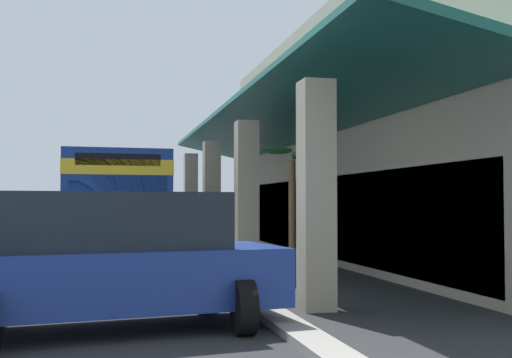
% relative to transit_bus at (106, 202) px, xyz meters
% --- Properties ---
extents(ground, '(120.00, 120.00, 0.00)m').
position_rel_transit_bus_xyz_m(ground, '(1.64, 6.87, -1.85)').
color(ground, '#2D2D30').
extents(curb_strip, '(26.92, 0.50, 0.12)m').
position_rel_transit_bus_xyz_m(curb_strip, '(1.82, 2.57, -1.79)').
color(curb_strip, '#9E998E').
rests_on(curb_strip, ground).
extents(plaza_building, '(22.74, 15.06, 7.72)m').
position_rel_transit_bus_xyz_m(plaza_building, '(1.82, 12.20, 2.01)').
color(plaza_building, '#B2A88E').
rests_on(plaza_building, ground).
extents(transit_bus, '(11.32, 3.17, 3.34)m').
position_rel_transit_bus_xyz_m(transit_bus, '(0.00, 0.00, 0.00)').
color(transit_bus, navy).
rests_on(transit_bus, ground).
extents(parked_suv_blue, '(3.14, 5.02, 1.97)m').
position_rel_transit_bus_xyz_m(parked_suv_blue, '(11.24, 0.08, -0.84)').
color(parked_suv_blue, navy).
rests_on(parked_suv_blue, ground).
extents(potted_palm, '(1.75, 1.68, 3.14)m').
position_rel_transit_bus_xyz_m(potted_palm, '(6.30, 4.23, -0.94)').
color(potted_palm, '#4C4742').
rests_on(potted_palm, ground).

